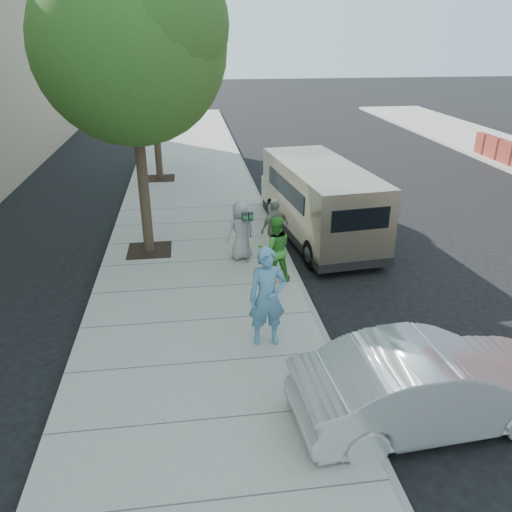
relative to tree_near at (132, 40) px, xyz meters
name	(u,v)px	position (x,y,z in m)	size (l,w,h in m)	color
ground	(241,290)	(2.25, -2.40, -5.55)	(120.00, 120.00, 0.00)	black
sidewalk	(199,290)	(1.25, -2.40, -5.47)	(5.00, 60.00, 0.15)	gray
curb_face	(299,283)	(3.69, -2.40, -5.47)	(0.12, 60.00, 0.16)	gray
tree_near	(132,40)	(0.00, 0.00, 0.00)	(4.62, 4.60, 7.53)	black
tree_far	(152,56)	(0.00, 7.60, -0.66)	(3.92, 3.80, 6.49)	black
parking_meter	(248,227)	(2.57, -1.17, -4.39)	(0.30, 0.14, 1.39)	gray
van	(319,200)	(4.92, 0.70, -4.37)	(2.59, 6.17, 2.23)	#C4B08D
sedan	(430,385)	(4.69, -7.24, -4.84)	(1.50, 4.29, 1.41)	#B1B4B9
person_officer	(267,297)	(2.50, -4.90, -4.40)	(0.72, 0.47, 1.98)	teal
person_green_shirt	(275,249)	(3.10, -2.26, -4.58)	(0.79, 0.62, 1.63)	#3B912F
person_gray_shirt	(241,230)	(2.43, -0.86, -4.61)	(0.77, 0.50, 1.58)	#98989A
person_striped_polo	(275,228)	(3.35, -0.82, -4.60)	(0.93, 0.39, 1.59)	gray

